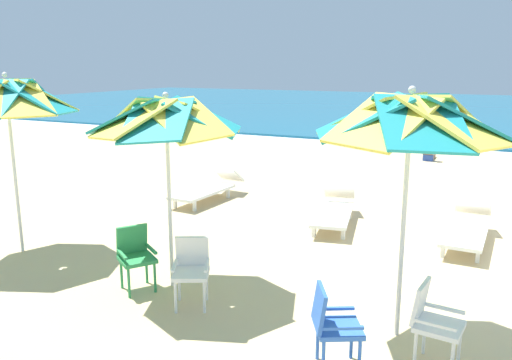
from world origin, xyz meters
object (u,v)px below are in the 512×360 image
Objects in this scene: plastic_chair_3 at (135,254)px; plastic_chair_0 at (332,323)px; beach_umbrella_0 at (410,121)px; plastic_chair_2 at (191,267)px; sun_lounger_2 at (334,210)px; beach_umbrella_1 at (166,119)px; beach_umbrella_2 at (7,99)px; sun_lounger_3 at (208,188)px; sun_lounger_1 at (467,228)px; plastic_chair_1 at (433,319)px; beachgoer_seated at (429,151)px.

plastic_chair_0 is at bearing -12.57° from plastic_chair_3.
beach_umbrella_0 reaches higher than plastic_chair_2.
plastic_chair_0 is 0.39× the size of sun_lounger_2.
beach_umbrella_0 reaches higher than beach_umbrella_1.
sun_lounger_2 is at bearing 107.51° from plastic_chair_0.
beach_umbrella_2 is at bearing 173.79° from plastic_chair_2.
beach_umbrella_2 is at bearing -104.09° from sun_lounger_3.
sun_lounger_1 is at bearing 53.61° from plastic_chair_2.
beach_umbrella_2 is 1.32× the size of sun_lounger_3.
plastic_chair_1 is at bearing -7.30° from beach_umbrella_1.
beach_umbrella_0 is at bearing 8.48° from plastic_chair_2.
sun_lounger_1 is at bearing -77.57° from beachgoer_seated.
plastic_chair_1 is 2.92m from plastic_chair_2.
plastic_chair_1 reaches higher than sun_lounger_1.
plastic_chair_3 is 0.40× the size of sun_lounger_3.
beach_umbrella_1 is 1.92m from plastic_chair_2.
beach_umbrella_1 is 11.90m from beachgoer_seated.
sun_lounger_2 is at bearing 69.30° from plastic_chair_3.
beach_umbrella_0 is 1.05× the size of beach_umbrella_1.
sun_lounger_2 is at bearing 119.58° from plastic_chair_1.
plastic_chair_3 is at bearing -174.93° from beach_umbrella_0.
plastic_chair_1 is at bearing -4.16° from beach_umbrella_2.
plastic_chair_2 is (0.56, -0.36, -1.80)m from beach_umbrella_1.
beach_umbrella_1 reaches higher than sun_lounger_2.
beach_umbrella_2 is (-5.58, 0.98, 1.98)m from plastic_chair_0.
plastic_chair_2 reaches higher than sun_lounger_1.
beach_umbrella_2 is at bearing 179.86° from beach_umbrella_0.
plastic_chair_2 is 5.16m from sun_lounger_3.
plastic_chair_2 is 0.39× the size of sun_lounger_2.
plastic_chair_0 is at bearing -9.98° from beach_umbrella_2.
sun_lounger_1 is 5.47m from sun_lounger_3.
sun_lounger_2 is at bearing 117.62° from beach_umbrella_0.
sun_lounger_1 is (3.87, 3.91, -0.22)m from plastic_chair_3.
beach_umbrella_0 reaches higher than plastic_chair_0.
sun_lounger_1 is (2.93, 3.98, -0.22)m from plastic_chair_2.
beach_umbrella_1 is at bearing 147.19° from plastic_chair_2.
beach_umbrella_1 is (-3.48, 0.45, 1.80)m from plastic_chair_1.
plastic_chair_2 is at bearing -95.59° from beachgoer_seated.
beach_umbrella_2 is at bearing -151.00° from sun_lounger_1.
plastic_chair_0 is at bearing -86.06° from beachgoer_seated.
plastic_chair_0 is at bearing -20.25° from beach_umbrella_1.
plastic_chair_1 is 0.94× the size of beachgoer_seated.
sun_lounger_2 is (1.51, 3.99, -0.22)m from plastic_chair_3.
beach_umbrella_1 reaches higher than plastic_chair_0.
plastic_chair_0 reaches higher than sun_lounger_3.
plastic_chair_1 reaches higher than sun_lounger_2.
plastic_chair_3 reaches higher than sun_lounger_1.
plastic_chair_3 reaches higher than sun_lounger_3.
beach_umbrella_2 is at bearing 179.54° from beach_umbrella_1.
beachgoer_seated reaches higher than sun_lounger_2.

